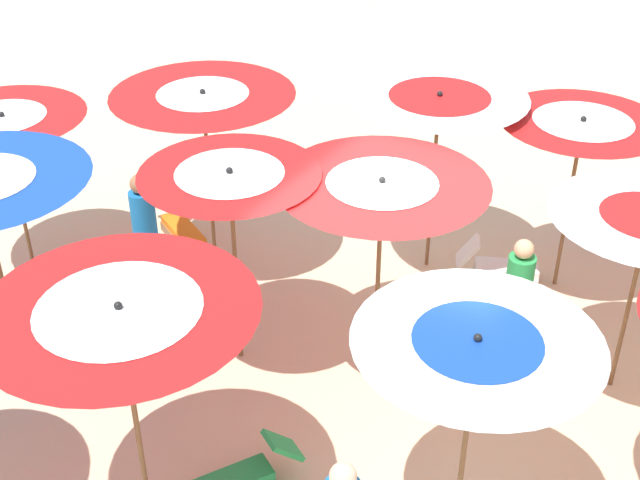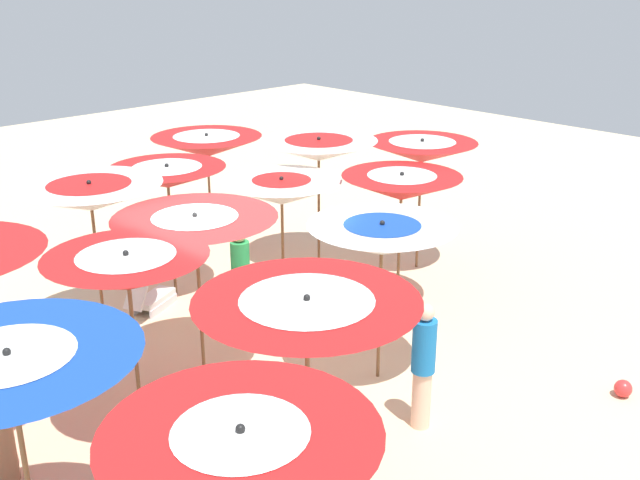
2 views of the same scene
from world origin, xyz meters
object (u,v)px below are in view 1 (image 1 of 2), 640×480
Objects in this scene: beach_umbrella_12 at (438,111)px; beach_umbrella_1 at (121,324)px; beach_umbrella_6 at (231,190)px; beach_umbrella_11 at (204,105)px; lounger_2 at (238,478)px; beach_umbrella_13 at (581,134)px; lounger_1 at (181,226)px; beachgoer_0 at (146,238)px; beachgoer_2 at (516,302)px; lounger_0 at (500,267)px; beach_umbrella_2 at (475,361)px; beach_umbrella_10 at (5,132)px; beach_umbrella_7 at (382,195)px.

beach_umbrella_1 is at bearing -4.73° from beach_umbrella_12.
beach_umbrella_11 is (-1.49, -1.49, 0.06)m from beach_umbrella_6.
beach_umbrella_13 is at bearing -166.22° from lounger_2.
lounger_1 is (1.64, -4.92, -1.96)m from beach_umbrella_13.
beachgoer_0 is 1.08× the size of beachgoer_2.
beachgoer_2 is at bearing 1.16° from beach_umbrella_13.
lounger_1 is 4.78m from lounger_2.
beach_umbrella_12 is at bearing -147.81° from lounger_2.
lounger_0 is at bearing -66.26° from beach_umbrella_13.
beach_umbrella_2 is (-1.26, 2.54, -0.20)m from beach_umbrella_1.
lounger_2 is at bearing 69.32° from beach_umbrella_10.
beach_umbrella_6 is (-1.09, -3.17, 0.12)m from beach_umbrella_2.
beachgoer_2 is (0.22, 4.95, 0.69)m from lounger_1.
beach_umbrella_13 reaches higher than beach_umbrella_10.
beach_umbrella_1 is 1.06× the size of beach_umbrella_2.
beach_umbrella_12 reaches higher than beach_umbrella_10.
beach_umbrella_7 is 4.93m from beach_umbrella_10.
lounger_0 is 4.79m from lounger_2.
beach_umbrella_7 is 2.22m from beach_umbrella_12.
beach_umbrella_2 reaches higher than beach_umbrella_10.
beach_umbrella_7 is at bearing 12.83° from lounger_1.
beach_umbrella_6 is 3.37m from beachgoer_2.
beachgoer_2 is at bearing 150.99° from beach_umbrella_1.
beachgoer_0 is (2.57, -2.62, -1.29)m from beach_umbrella_12.
beach_umbrella_1 is at bearing 79.99° from beachgoer_0.
beach_umbrella_10 is 2.73m from lounger_1.
beachgoer_0 is at bearing -140.43° from beach_umbrella_1.
beach_umbrella_12 is (-3.95, -2.11, 0.17)m from beach_umbrella_2.
beach_umbrella_11 is at bearing -135.10° from beach_umbrella_6.
beach_umbrella_2 is at bearing 6.10° from beach_umbrella_13.
beach_umbrella_1 is at bearing -9.16° from lounger_2.
lounger_2 is at bearing -16.90° from beach_umbrella_13.
beach_umbrella_2 is at bearing -99.19° from lounger_0.
beach_umbrella_2 is 0.98× the size of beach_umbrella_13.
beach_umbrella_7 reaches higher than beach_umbrella_13.
lounger_2 is at bearing -124.94° from lounger_0.
beachgoer_2 is (-1.16, 4.30, -0.08)m from beachgoer_0.
lounger_1 is at bearing -144.77° from beach_umbrella_1.
beach_umbrella_10 is at bearing -99.85° from beach_umbrella_2.
beachgoer_2 is (-2.54, -0.43, -1.20)m from beach_umbrella_2.
lounger_2 is at bearing 116.50° from beachgoer_2.
beach_umbrella_2 is 0.93× the size of beach_umbrella_12.
beach_umbrella_6 is 2.88m from lounger_2.
beachgoer_2 is at bearing -170.33° from beach_umbrella_2.
beachgoer_2 is (1.57, 0.71, 0.68)m from lounger_0.
beach_umbrella_11 is 1.77m from beachgoer_0.
beach_umbrella_13 is 5.35m from beachgoer_0.
beach_umbrella_10 is 0.92× the size of beach_umbrella_11.
beach_umbrella_6 is at bearing -20.28° from beach_umbrella_12.
beach_umbrella_7 is at bearing 115.28° from beach_umbrella_6.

